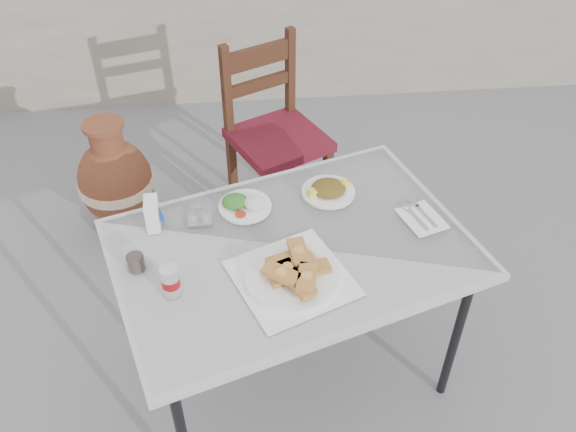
{
  "coord_description": "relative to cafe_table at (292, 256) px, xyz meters",
  "views": [
    {
      "loc": [
        -0.03,
        -1.41,
        2.21
      ],
      "look_at": [
        0.12,
        0.16,
        0.84
      ],
      "focal_mm": 38.0,
      "sensor_mm": 36.0,
      "label": 1
    }
  ],
  "objects": [
    {
      "name": "ground",
      "position": [
        -0.13,
        -0.11,
        -0.69
      ],
      "size": [
        80.0,
        80.0,
        0.0
      ],
      "primitive_type": "plane",
      "color": "slate",
      "rests_on": "ground"
    },
    {
      "name": "cafe_table",
      "position": [
        0.0,
        0.0,
        0.0
      ],
      "size": [
        1.42,
        1.17,
        0.74
      ],
      "rotation": [
        0.0,
        0.0,
        0.32
      ],
      "color": "black",
      "rests_on": "ground"
    },
    {
      "name": "napkin_holder",
      "position": [
        -0.48,
        0.15,
        0.11
      ],
      "size": [
        0.06,
        0.1,
        0.11
      ],
      "rotation": [
        0.0,
        0.0,
        0.07
      ],
      "color": "white",
      "rests_on": "cafe_table"
    },
    {
      "name": "salad_chopped_plate",
      "position": [
        0.17,
        0.27,
        0.07
      ],
      "size": [
        0.21,
        0.21,
        0.04
      ],
      "color": "white",
      "rests_on": "cafe_table"
    },
    {
      "name": "terracotta_urn",
      "position": [
        -0.8,
        0.99,
        -0.38
      ],
      "size": [
        0.38,
        0.38,
        0.66
      ],
      "color": "brown",
      "rests_on": "ground"
    },
    {
      "name": "condiment_caddy",
      "position": [
        -0.32,
        0.15,
        0.07
      ],
      "size": [
        0.09,
        0.07,
        0.06
      ],
      "rotation": [
        0.0,
        0.0,
        0.05
      ],
      "color": "silver",
      "rests_on": "cafe_table"
    },
    {
      "name": "chair",
      "position": [
        0.02,
        1.08,
        -0.19
      ],
      "size": [
        0.57,
        0.57,
        0.96
      ],
      "rotation": [
        0.0,
        0.0,
        0.46
      ],
      "color": "#36190E",
      "rests_on": "ground"
    },
    {
      "name": "cutlery_napkin",
      "position": [
        0.48,
        0.11,
        0.06
      ],
      "size": [
        0.18,
        0.2,
        0.01
      ],
      "rotation": [
        0.0,
        0.0,
        0.33
      ],
      "color": "white",
      "rests_on": "cafe_table"
    },
    {
      "name": "pide_plate",
      "position": [
        -0.02,
        -0.16,
        0.08
      ],
      "size": [
        0.46,
        0.46,
        0.07
      ],
      "rotation": [
        0.0,
        0.0,
        0.4
      ],
      "color": "white",
      "rests_on": "cafe_table"
    },
    {
      "name": "cola_glass",
      "position": [
        -0.53,
        -0.06,
        0.09
      ],
      "size": [
        0.07,
        0.07,
        0.09
      ],
      "color": "white",
      "rests_on": "cafe_table"
    },
    {
      "name": "back_wall",
      "position": [
        -0.13,
        2.39,
        -0.09
      ],
      "size": [
        6.0,
        0.25,
        1.2
      ],
      "primitive_type": "cube",
      "color": "#A19586",
      "rests_on": "ground"
    },
    {
      "name": "salad_rice_plate",
      "position": [
        -0.16,
        0.22,
        0.07
      ],
      "size": [
        0.2,
        0.2,
        0.05
      ],
      "color": "white",
      "rests_on": "cafe_table"
    },
    {
      "name": "soda_can",
      "position": [
        -0.4,
        -0.18,
        0.11
      ],
      "size": [
        0.06,
        0.06,
        0.11
      ],
      "color": "white",
      "rests_on": "cafe_table"
    }
  ]
}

